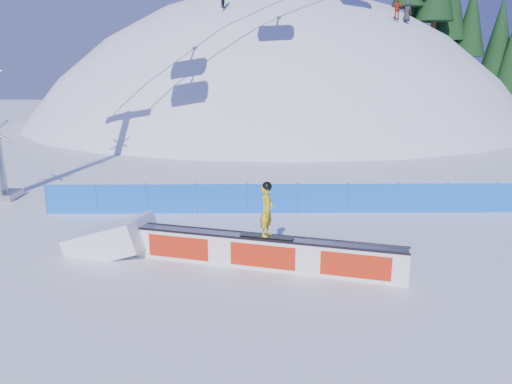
{
  "coord_description": "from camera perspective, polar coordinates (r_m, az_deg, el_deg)",
  "views": [
    {
      "loc": [
        -2.9,
        -14.73,
        5.65
      ],
      "look_at": [
        -2.7,
        0.79,
        1.8
      ],
      "focal_mm": 35.0,
      "sensor_mm": 36.0,
      "label": 1
    }
  ],
  "objects": [
    {
      "name": "snow_ramp",
      "position": [
        16.65,
        -16.06,
        -6.47
      ],
      "size": [
        3.04,
        2.37,
        1.67
      ],
      "primitive_type": null,
      "rotation": [
        0.0,
        -0.31,
        -0.29
      ],
      "color": "white",
      "rests_on": "ground"
    },
    {
      "name": "snowboarder",
      "position": [
        14.13,
        1.25,
        -2.05
      ],
      "size": [
        1.56,
        0.71,
        1.62
      ],
      "rotation": [
        0.0,
        0.0,
        1.13
      ],
      "color": "black",
      "rests_on": "rail_box"
    },
    {
      "name": "snow_hill",
      "position": [
        61.53,
        2.04,
        -8.68
      ],
      "size": [
        64.0,
        64.0,
        64.0
      ],
      "color": "white",
      "rests_on": "ground"
    },
    {
      "name": "safety_fence",
      "position": [
        20.09,
        7.58,
        -0.74
      ],
      "size": [
        22.05,
        0.05,
        1.3
      ],
      "color": "blue",
      "rests_on": "ground"
    },
    {
      "name": "ground",
      "position": [
        16.04,
        9.8,
        -6.91
      ],
      "size": [
        160.0,
        160.0,
        0.0
      ],
      "primitive_type": "plane",
      "color": "white",
      "rests_on": "ground"
    },
    {
      "name": "treeline",
      "position": [
        61.24,
        25.72,
        16.22
      ],
      "size": [
        21.8,
        12.12,
        19.3
      ],
      "color": "#372516",
      "rests_on": "ground"
    },
    {
      "name": "rail_box",
      "position": [
        14.54,
        1.01,
        -6.91
      ],
      "size": [
        7.87,
        2.86,
        0.97
      ],
      "rotation": [
        0.0,
        0.0,
        -0.29
      ],
      "color": "white",
      "rests_on": "ground"
    }
  ]
}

